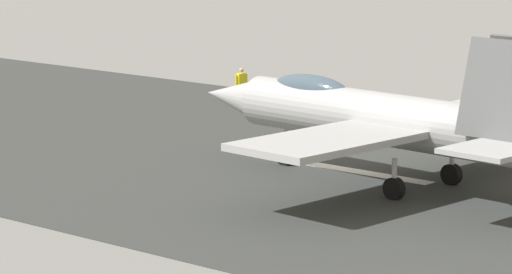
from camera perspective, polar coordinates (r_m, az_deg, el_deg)
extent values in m
plane|color=slate|center=(51.04, 2.71, -1.22)|extent=(400.00, 400.00, 0.00)
cube|color=#313432|center=(51.04, 2.71, -1.21)|extent=(240.00, 26.00, 0.02)
cube|color=white|center=(50.48, 3.56, -1.33)|extent=(8.00, 0.70, 0.00)
cylinder|color=#A0A2A5|center=(47.60, 5.39, 0.75)|extent=(12.38, 2.74, 1.86)
cone|color=#A0A2A5|center=(52.64, -0.98, 1.73)|extent=(2.94, 1.78, 1.58)
ellipsoid|color=#3F5160|center=(49.72, 2.32, 2.02)|extent=(3.67, 1.36, 1.10)
cube|color=#A0A2A5|center=(43.92, 3.02, -0.17)|extent=(3.85, 6.53, 0.24)
cube|color=#A0A2A5|center=(50.23, 9.23, 1.06)|extent=(3.85, 6.53, 0.24)
cube|color=#A0A2A5|center=(41.98, 9.97, -0.54)|extent=(2.60, 2.97, 0.16)
cube|color=#535558|center=(43.46, 10.14, 1.97)|extent=(2.66, 1.13, 3.14)
cylinder|color=silver|center=(50.96, 1.25, -0.42)|extent=(0.18, 0.18, 1.40)
cylinder|color=black|center=(51.02, 1.25, -0.78)|extent=(0.78, 0.35, 0.76)
cylinder|color=silver|center=(45.58, 5.83, -1.78)|extent=(0.18, 0.18, 1.40)
cylinder|color=black|center=(45.65, 5.83, -2.17)|extent=(0.78, 0.35, 0.76)
cylinder|color=silver|center=(48.06, 8.23, -1.20)|extent=(0.18, 0.18, 1.40)
cylinder|color=black|center=(48.13, 8.22, -1.57)|extent=(0.78, 0.35, 0.76)
cube|color=#1E2338|center=(66.32, -0.62, 1.89)|extent=(0.24, 0.36, 0.87)
cube|color=yellow|center=(66.23, -0.62, 2.44)|extent=(0.39, 0.50, 0.59)
sphere|color=tan|center=(66.17, -0.62, 2.83)|extent=(0.22, 0.22, 0.22)
cylinder|color=yellow|center=(66.07, -0.84, 2.39)|extent=(0.10, 0.10, 0.56)
cylinder|color=yellow|center=(66.40, -0.40, 2.43)|extent=(0.10, 0.10, 0.56)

